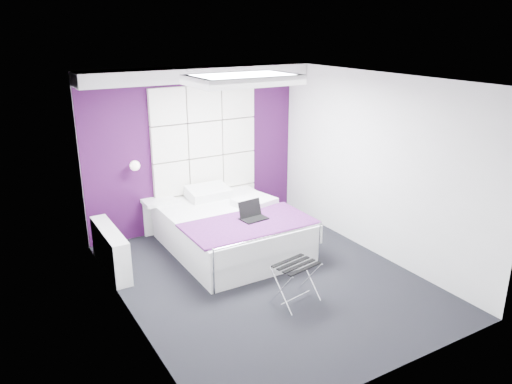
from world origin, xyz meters
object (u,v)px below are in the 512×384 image
at_px(bed, 231,229).
at_px(nightstand, 159,201).
at_px(wall_lamp, 134,165).
at_px(laptop, 252,214).
at_px(luggage_rack, 296,283).
at_px(radiator, 111,250).

bearing_deg(bed, nightstand, 128.17).
bearing_deg(wall_lamp, laptop, -49.43).
height_order(luggage_rack, laptop, laptop).
distance_m(wall_lamp, bed, 1.72).
bearing_deg(luggage_rack, bed, 78.12).
height_order(radiator, nightstand, nightstand).
height_order(radiator, luggage_rack, radiator).
xyz_separation_m(radiator, bed, (1.72, -0.23, 0.02)).
bearing_deg(radiator, luggage_rack, -49.41).
relative_size(nightstand, laptop, 1.36).
relative_size(radiator, bed, 0.56).
bearing_deg(laptop, radiator, 154.69).
distance_m(wall_lamp, laptop, 1.94).
xyz_separation_m(wall_lamp, laptop, (1.21, -1.41, -0.55)).
bearing_deg(radiator, laptop, -19.39).
relative_size(wall_lamp, nightstand, 0.31).
height_order(nightstand, luggage_rack, nightstand).
xyz_separation_m(bed, nightstand, (-0.75, 0.95, 0.28)).
height_order(wall_lamp, radiator, wall_lamp).
bearing_deg(wall_lamp, luggage_rack, -69.01).
height_order(bed, nightstand, bed).
relative_size(radiator, luggage_rack, 2.33).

